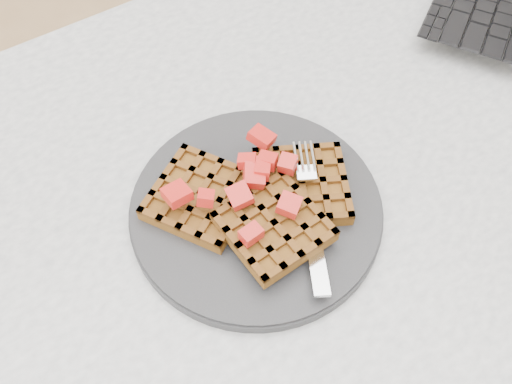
# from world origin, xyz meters

# --- Properties ---
(ground) EXTENTS (4.00, 4.00, 0.00)m
(ground) POSITION_xyz_m (0.00, 0.00, 0.00)
(ground) COLOR tan
(ground) RESTS_ON ground
(table) EXTENTS (1.20, 0.80, 0.75)m
(table) POSITION_xyz_m (0.00, 0.00, 0.64)
(table) COLOR beige
(table) RESTS_ON ground
(plate) EXTENTS (0.27, 0.27, 0.02)m
(plate) POSITION_xyz_m (-0.07, 0.01, 0.76)
(plate) COLOR black
(plate) RESTS_ON table
(waffles) EXTENTS (0.23, 0.19, 0.03)m
(waffles) POSITION_xyz_m (-0.07, 0.01, 0.78)
(waffles) COLOR brown
(waffles) RESTS_ON plate
(strawberry_pile) EXTENTS (0.15, 0.15, 0.02)m
(strawberry_pile) POSITION_xyz_m (-0.07, 0.01, 0.80)
(strawberry_pile) COLOR #A50806
(strawberry_pile) RESTS_ON waffles
(fork) EXTENTS (0.11, 0.17, 0.02)m
(fork) POSITION_xyz_m (-0.03, -0.03, 0.77)
(fork) COLOR silver
(fork) RESTS_ON plate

